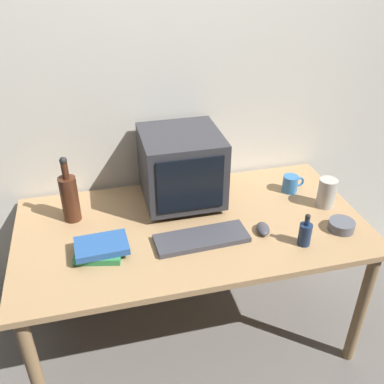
{
  "coord_description": "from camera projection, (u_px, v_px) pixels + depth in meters",
  "views": [
    {
      "loc": [
        -0.4,
        -1.61,
        1.94
      ],
      "look_at": [
        0.0,
        0.0,
        0.92
      ],
      "focal_mm": 40.32,
      "sensor_mm": 36.0,
      "label": 1
    }
  ],
  "objects": [
    {
      "name": "bottle_tall",
      "position": [
        70.0,
        197.0,
        2.01
      ],
      "size": [
        0.08,
        0.08,
        0.33
      ],
      "color": "#472314",
      "rests_on": "desk"
    },
    {
      "name": "book_stack",
      "position": [
        100.0,
        248.0,
        1.84
      ],
      "size": [
        0.24,
        0.2,
        0.06
      ],
      "color": "#33894C",
      "rests_on": "desk"
    },
    {
      "name": "mug",
      "position": [
        291.0,
        184.0,
        2.27
      ],
      "size": [
        0.12,
        0.08,
        0.09
      ],
      "color": "#3370B2",
      "rests_on": "desk"
    },
    {
      "name": "computer_mouse",
      "position": [
        263.0,
        229.0,
        1.98
      ],
      "size": [
        0.08,
        0.11,
        0.04
      ],
      "primitive_type": "ellipsoid",
      "rotation": [
        0.0,
        0.0,
        -0.23
      ],
      "color": "#3F3F47",
      "rests_on": "desk"
    },
    {
      "name": "bottle_short",
      "position": [
        305.0,
        233.0,
        1.88
      ],
      "size": [
        0.06,
        0.06,
        0.16
      ],
      "color": "navy",
      "rests_on": "desk"
    },
    {
      "name": "crt_monitor",
      "position": [
        182.0,
        167.0,
        2.12
      ],
      "size": [
        0.38,
        0.39,
        0.37
      ],
      "color": "#333338",
      "rests_on": "desk"
    },
    {
      "name": "keyboard",
      "position": [
        202.0,
        238.0,
        1.93
      ],
      "size": [
        0.43,
        0.17,
        0.02
      ],
      "primitive_type": "cube",
      "rotation": [
        0.0,
        0.0,
        0.04
      ],
      "color": "#3F3F47",
      "rests_on": "desk"
    },
    {
      "name": "back_wall",
      "position": [
        169.0,
        87.0,
        2.17
      ],
      "size": [
        4.0,
        0.08,
        2.5
      ],
      "primitive_type": "cube",
      "color": "silver",
      "rests_on": "ground"
    },
    {
      "name": "metal_canister",
      "position": [
        327.0,
        193.0,
        2.14
      ],
      "size": [
        0.09,
        0.09,
        0.15
      ],
      "primitive_type": "cylinder",
      "color": "#B7B2A8",
      "rests_on": "desk"
    },
    {
      "name": "cd_spindle",
      "position": [
        341.0,
        226.0,
        1.99
      ],
      "size": [
        0.12,
        0.12,
        0.04
      ],
      "primitive_type": "cylinder",
      "color": "#595B66",
      "rests_on": "desk"
    },
    {
      "name": "desk",
      "position": [
        192.0,
        238.0,
        2.08
      ],
      "size": [
        1.64,
        0.85,
        0.74
      ],
      "color": "tan",
      "rests_on": "ground"
    },
    {
      "name": "ground_plane",
      "position": [
        192.0,
        330.0,
        2.43
      ],
      "size": [
        6.0,
        6.0,
        0.0
      ],
      "primitive_type": "plane",
      "color": "slate"
    }
  ]
}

